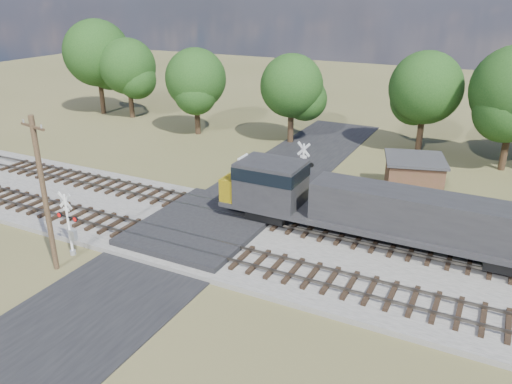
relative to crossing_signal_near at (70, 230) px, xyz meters
The scene contains 11 objects.
ground 7.41m from the crossing_signal_near, 47.89° to the left, with size 160.00×160.00×0.00m, color #4D4E29.
ballast_bed 16.04m from the crossing_signal_near, 21.57° to the left, with size 140.00×10.00×0.30m, color gray.
road 7.40m from the crossing_signal_near, 47.89° to the left, with size 7.00×60.00×0.08m, color black.
crossing_panel 7.72m from the crossing_signal_near, 50.42° to the left, with size 7.00×9.00×0.62m, color #262628.
track_near 8.74m from the crossing_signal_near, 22.92° to the left, with size 140.00×2.60×0.33m.
track_far 11.62m from the crossing_signal_near, 46.38° to the left, with size 140.00×2.60×0.33m.
crossing_signal_near is the anchor object (origin of this frame).
crossing_signal_far 15.93m from the crossing_signal_near, 59.52° to the left, with size 1.63×0.38×4.05m.
utility_pole 3.22m from the crossing_signal_near, 79.17° to the right, with size 2.00×0.54×8.29m.
equipment_shed 23.24m from the crossing_signal_near, 49.53° to the left, with size 5.04×5.04×2.78m.
treeline 30.94m from the crossing_signal_near, 60.47° to the left, with size 80.46×11.54×11.57m.
Camera 1 is at (15.32, -22.65, 13.72)m, focal length 35.00 mm.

